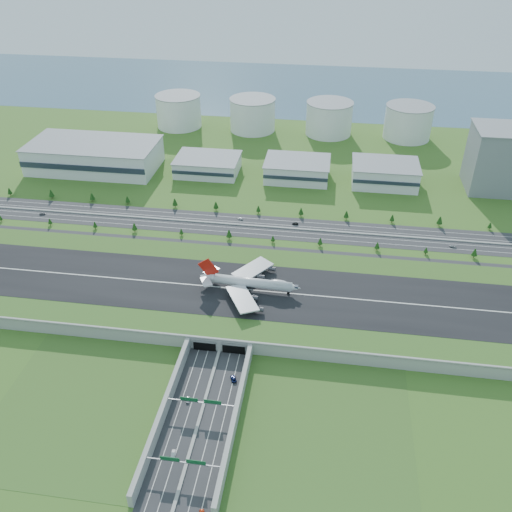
# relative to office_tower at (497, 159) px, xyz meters

# --- Properties ---
(ground) EXTENTS (1200.00, 1200.00, 0.00)m
(ground) POSITION_rel_office_tower_xyz_m (-200.00, -195.00, -27.50)
(ground) COLOR #405C1C
(ground) RESTS_ON ground
(airfield_deck) EXTENTS (520.00, 100.00, 9.20)m
(airfield_deck) POSITION_rel_office_tower_xyz_m (-200.00, -195.09, -23.38)
(airfield_deck) COLOR gray
(airfield_deck) RESTS_ON ground
(underpass_road) EXTENTS (38.80, 120.40, 8.00)m
(underpass_road) POSITION_rel_office_tower_xyz_m (-200.00, -294.42, -24.07)
(underpass_road) COLOR #28282B
(underpass_road) RESTS_ON ground
(sign_gantry_near) EXTENTS (38.70, 0.70, 9.80)m
(sign_gantry_near) POSITION_rel_office_tower_xyz_m (-200.00, -290.04, -20.55)
(sign_gantry_near) COLOR gray
(sign_gantry_near) RESTS_ON ground
(sign_gantry_far) EXTENTS (38.70, 0.70, 9.80)m
(sign_gantry_far) POSITION_rel_office_tower_xyz_m (-200.00, -325.04, -20.55)
(sign_gantry_far) COLOR gray
(sign_gantry_far) RESTS_ON ground
(north_expressway) EXTENTS (560.00, 36.00, 0.12)m
(north_expressway) POSITION_rel_office_tower_xyz_m (-200.00, -100.00, -27.44)
(north_expressway) COLOR #28282B
(north_expressway) RESTS_ON ground
(tree_row) EXTENTS (502.25, 48.52, 8.29)m
(tree_row) POSITION_rel_office_tower_xyz_m (-192.52, -95.60, -22.93)
(tree_row) COLOR #3D2819
(tree_row) RESTS_ON ground
(hangar_west) EXTENTS (120.00, 60.00, 25.00)m
(hangar_west) POSITION_rel_office_tower_xyz_m (-370.00, -10.00, -15.00)
(hangar_west) COLOR silver
(hangar_west) RESTS_ON ground
(hangar_mid_a) EXTENTS (58.00, 42.00, 15.00)m
(hangar_mid_a) POSITION_rel_office_tower_xyz_m (-260.00, -5.00, -20.00)
(hangar_mid_a) COLOR silver
(hangar_mid_a) RESTS_ON ground
(hangar_mid_b) EXTENTS (58.00, 42.00, 17.00)m
(hangar_mid_b) POSITION_rel_office_tower_xyz_m (-175.00, -5.00, -19.00)
(hangar_mid_b) COLOR silver
(hangar_mid_b) RESTS_ON ground
(hangar_mid_c) EXTENTS (58.00, 42.00, 19.00)m
(hangar_mid_c) POSITION_rel_office_tower_xyz_m (-95.00, -5.00, -18.00)
(hangar_mid_c) COLOR silver
(hangar_mid_c) RESTS_ON ground
(office_tower) EXTENTS (46.00, 46.00, 55.00)m
(office_tower) POSITION_rel_office_tower_xyz_m (0.00, 0.00, 0.00)
(office_tower) COLOR slate
(office_tower) RESTS_ON ground
(fuel_tank_a) EXTENTS (50.00, 50.00, 35.00)m
(fuel_tank_a) POSITION_rel_office_tower_xyz_m (-320.00, 115.00, -10.00)
(fuel_tank_a) COLOR white
(fuel_tank_a) RESTS_ON ground
(fuel_tank_b) EXTENTS (50.00, 50.00, 35.00)m
(fuel_tank_b) POSITION_rel_office_tower_xyz_m (-235.00, 115.00, -10.00)
(fuel_tank_b) COLOR white
(fuel_tank_b) RESTS_ON ground
(fuel_tank_c) EXTENTS (50.00, 50.00, 35.00)m
(fuel_tank_c) POSITION_rel_office_tower_xyz_m (-150.00, 115.00, -10.00)
(fuel_tank_c) COLOR white
(fuel_tank_c) RESTS_ON ground
(fuel_tank_d) EXTENTS (50.00, 50.00, 35.00)m
(fuel_tank_d) POSITION_rel_office_tower_xyz_m (-65.00, 115.00, -10.00)
(fuel_tank_d) COLOR white
(fuel_tank_d) RESTS_ON ground
(bay_water) EXTENTS (1200.00, 260.00, 0.06)m
(bay_water) POSITION_rel_office_tower_xyz_m (-200.00, 285.00, -27.47)
(bay_water) COLOR #3E6077
(bay_water) RESTS_ON ground
(boeing_747) EXTENTS (66.73, 62.96, 20.62)m
(boeing_747) POSITION_rel_office_tower_xyz_m (-190.05, -194.40, -13.65)
(boeing_747) COLOR silver
(boeing_747) RESTS_ON airfield_deck
(car_0) EXTENTS (2.47, 4.73, 1.54)m
(car_0) POSITION_rel_office_tower_xyz_m (-208.70, -283.74, -26.61)
(car_0) COLOR silver
(car_0) RESTS_ON ground
(car_1) EXTENTS (1.97, 4.79, 1.54)m
(car_1) POSITION_rel_office_tower_xyz_m (-207.39, -316.90, -26.61)
(car_1) COLOR silver
(car_1) RESTS_ON ground
(car_2) EXTENTS (4.69, 6.33, 1.60)m
(car_2) POSITION_rel_office_tower_xyz_m (-187.93, -265.84, -26.58)
(car_2) COLOR #0E1746
(car_2) RESTS_ON ground
(car_4) EXTENTS (5.16, 3.14, 1.64)m
(car_4) POSITION_rel_office_tower_xyz_m (-377.59, -106.65, -26.56)
(car_4) COLOR slate
(car_4) RESTS_ON ground
(car_5) EXTENTS (4.91, 1.87, 1.60)m
(car_5) POSITION_rel_office_tower_xyz_m (-168.98, -92.85, -26.58)
(car_5) COLOR black
(car_5) RESTS_ON ground
(car_6) EXTENTS (5.41, 3.54, 1.38)m
(car_6) POSITION_rel_office_tower_xyz_m (-48.92, -109.69, -26.69)
(car_6) COLOR #A9AAAE
(car_6) RESTS_ON ground
(car_7) EXTENTS (4.99, 3.23, 1.35)m
(car_7) POSITION_rel_office_tower_xyz_m (-214.21, -90.80, -26.71)
(car_7) COLOR silver
(car_7) RESTS_ON ground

